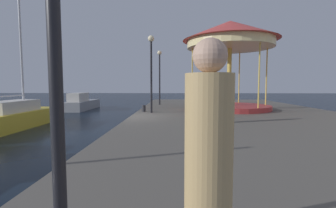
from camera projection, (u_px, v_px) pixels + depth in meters
ground_plane at (131, 131)px, 12.54m from camera, size 120.00×120.00×0.00m
quay_dock at (247, 124)px, 12.34m from camera, size 12.20×29.27×0.80m
motorboat_grey at (82, 103)px, 23.51m from camera, size 1.71×5.76×1.67m
sailboat_yellow at (10, 118)px, 13.01m from camera, size 2.09×7.33×7.44m
carousel at (230, 43)px, 15.55m from camera, size 6.18×6.18×5.80m
lamp_post_mid_promenade at (151, 61)px, 13.67m from camera, size 0.36×0.36×4.46m
lamp_post_far_end at (160, 68)px, 19.50m from camera, size 0.36×0.36×4.44m
bollard_north at (144, 108)px, 14.50m from camera, size 0.24×0.24×0.40m
person_mid_promenade at (208, 184)px, 1.69m from camera, size 0.34×0.34×1.94m
person_far_corner at (204, 102)px, 9.89m from camera, size 0.34×0.34×1.98m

